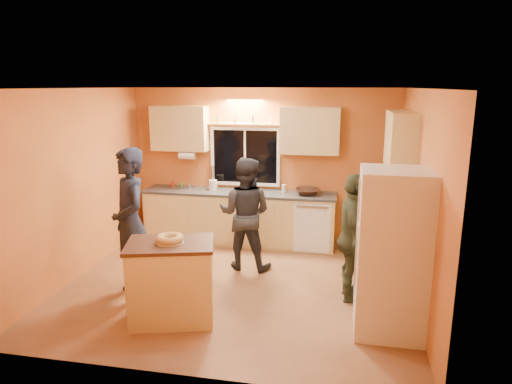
% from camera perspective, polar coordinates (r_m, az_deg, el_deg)
% --- Properties ---
extents(ground, '(4.50, 4.50, 0.00)m').
position_cam_1_polar(ground, '(6.29, -2.44, -11.60)').
color(ground, brown).
rests_on(ground, ground).
extents(room_shell, '(4.54, 4.04, 2.61)m').
position_cam_1_polar(room_shell, '(6.17, -0.62, 3.70)').
color(room_shell, orange).
rests_on(room_shell, ground).
extents(back_counter, '(4.23, 0.62, 0.90)m').
position_cam_1_polar(back_counter, '(7.69, 0.52, -3.32)').
color(back_counter, tan).
rests_on(back_counter, ground).
extents(right_counter, '(0.62, 1.84, 0.90)m').
position_cam_1_polar(right_counter, '(6.47, 15.80, -7.08)').
color(right_counter, tan).
rests_on(right_counter, ground).
extents(refrigerator, '(0.72, 0.70, 1.80)m').
position_cam_1_polar(refrigerator, '(5.09, 16.61, -7.31)').
color(refrigerator, silver).
rests_on(refrigerator, ground).
extents(island, '(1.10, 0.89, 0.93)m').
position_cam_1_polar(island, '(5.36, -10.49, -10.86)').
color(island, tan).
rests_on(island, ground).
extents(bundt_pastry, '(0.31, 0.31, 0.09)m').
position_cam_1_polar(bundt_pastry, '(5.17, -10.72, -5.76)').
color(bundt_pastry, '#B28F49').
rests_on(bundt_pastry, island).
extents(person_left, '(0.80, 0.82, 1.90)m').
position_cam_1_polar(person_left, '(5.93, -15.41, -3.80)').
color(person_left, black).
rests_on(person_left, ground).
extents(person_center, '(0.84, 0.68, 1.64)m').
position_cam_1_polar(person_center, '(6.61, -1.39, -2.73)').
color(person_center, black).
rests_on(person_center, ground).
extents(person_right, '(0.46, 0.97, 1.61)m').
position_cam_1_polar(person_right, '(5.75, 12.02, -5.68)').
color(person_right, '#2E3421').
rests_on(person_right, ground).
extents(mixing_bowl, '(0.41, 0.41, 0.10)m').
position_cam_1_polar(mixing_bowl, '(7.48, 6.44, 0.06)').
color(mixing_bowl, black).
rests_on(mixing_bowl, back_counter).
extents(utensil_crock, '(0.14, 0.14, 0.17)m').
position_cam_1_polar(utensil_crock, '(7.78, -5.43, 0.88)').
color(utensil_crock, beige).
rests_on(utensil_crock, back_counter).
extents(potted_plant, '(0.28, 0.25, 0.28)m').
position_cam_1_polar(potted_plant, '(5.87, 16.71, -3.15)').
color(potted_plant, gray).
rests_on(potted_plant, right_counter).
extents(red_box, '(0.19, 0.17, 0.07)m').
position_cam_1_polar(red_box, '(6.15, 16.24, -3.41)').
color(red_box, '#B4271B').
rests_on(red_box, right_counter).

